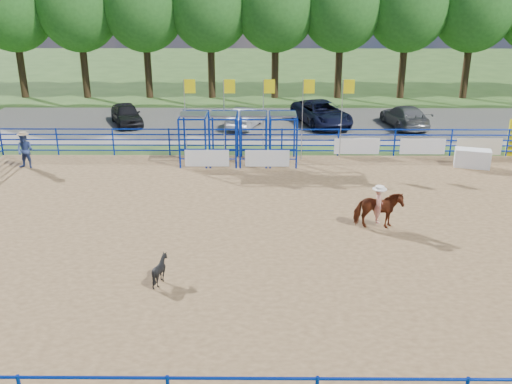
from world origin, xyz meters
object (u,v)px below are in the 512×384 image
at_px(announcer_table, 472,158).
at_px(car_a, 126,114).
at_px(horse_and_rider, 378,207).
at_px(car_b, 246,117).
at_px(car_d, 405,116).
at_px(calf, 160,270).
at_px(car_c, 321,113).
at_px(spectator_cowboy, 25,150).

relative_size(announcer_table, car_a, 0.42).
distance_m(announcer_table, horse_and_rider, 9.80).
distance_m(car_b, car_d, 10.09).
distance_m(announcer_table, car_a, 21.20).
height_order(car_b, car_d, car_d).
xyz_separation_m(car_a, car_b, (7.76, -0.63, -0.04)).
bearing_deg(car_a, horse_and_rider, -73.33).
distance_m(calf, car_b, 20.01).
distance_m(announcer_table, car_d, 8.38).
relative_size(horse_and_rider, car_b, 0.60).
distance_m(car_c, car_d, 5.27).
distance_m(car_a, car_d, 17.86).
height_order(announcer_table, car_a, car_a).
distance_m(spectator_cowboy, car_c, 18.10).
distance_m(horse_and_rider, car_a, 20.92).
xyz_separation_m(horse_and_rider, car_c, (-0.49, 16.34, -0.09)).
xyz_separation_m(calf, car_b, (2.20, 19.88, 0.20)).
xyz_separation_m(car_c, car_d, (5.24, -0.53, -0.07)).
distance_m(announcer_table, spectator_cowboy, 22.35).
xyz_separation_m(car_a, car_c, (12.61, 0.04, 0.07)).
bearing_deg(calf, car_b, -39.35).
relative_size(calf, spectator_cowboy, 0.48).
bearing_deg(horse_and_rider, car_b, 108.82).
xyz_separation_m(horse_and_rider, car_d, (4.75, 15.82, -0.17)).
relative_size(car_a, car_d, 0.85).
relative_size(car_c, car_d, 1.16).
distance_m(announcer_table, car_c, 11.05).
distance_m(calf, spectator_cowboy, 14.30).
height_order(calf, car_d, car_d).
relative_size(horse_and_rider, car_d, 0.50).
xyz_separation_m(calf, car_d, (12.29, 20.03, 0.24)).
relative_size(announcer_table, calf, 1.93).
distance_m(horse_and_rider, car_b, 16.56).
bearing_deg(announcer_table, spectator_cowboy, -179.12).
bearing_deg(car_d, announcer_table, 91.68).
relative_size(announcer_table, car_c, 0.31).
distance_m(horse_and_rider, car_c, 16.35).
distance_m(calf, car_a, 21.25).
height_order(announcer_table, car_c, car_c).
bearing_deg(spectator_cowboy, car_b, 38.09).
bearing_deg(calf, car_c, -51.97).
bearing_deg(car_d, car_b, -7.59).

